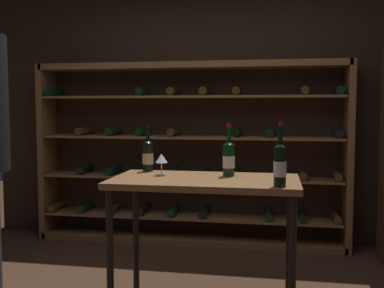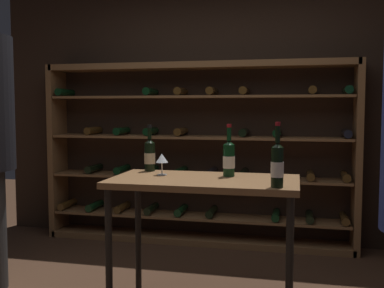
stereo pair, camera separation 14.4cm
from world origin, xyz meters
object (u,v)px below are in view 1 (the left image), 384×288
(tasting_table, at_px, (205,194))
(wine_rack, at_px, (190,155))
(wine_bottle_gold_foil, at_px, (229,158))
(wine_bottle_green_slim, at_px, (280,164))
(wine_bottle_red_label, at_px, (148,155))
(wine_glass_stemmed_left, at_px, (161,159))

(tasting_table, bearing_deg, wine_rack, 103.90)
(wine_rack, bearing_deg, wine_bottle_gold_foil, -69.88)
(wine_bottle_green_slim, bearing_deg, wine_bottle_red_label, 151.75)
(tasting_table, height_order, wine_bottle_green_slim, wine_bottle_green_slim)
(wine_bottle_green_slim, height_order, wine_bottle_red_label, wine_bottle_green_slim)
(wine_bottle_gold_foil, bearing_deg, wine_bottle_green_slim, -47.80)
(wine_rack, distance_m, wine_bottle_green_slim, 2.00)
(wine_bottle_green_slim, distance_m, wine_glass_stemmed_left, 0.84)
(wine_bottle_red_label, relative_size, wine_glass_stemmed_left, 2.28)
(wine_bottle_gold_foil, relative_size, wine_glass_stemmed_left, 2.38)
(wine_rack, height_order, wine_bottle_green_slim, wine_rack)
(wine_rack, height_order, wine_bottle_gold_foil, wine_rack)
(tasting_table, bearing_deg, wine_bottle_green_slim, -26.89)
(wine_bottle_green_slim, relative_size, wine_glass_stemmed_left, 2.57)
(wine_bottle_green_slim, relative_size, wine_bottle_red_label, 1.12)
(tasting_table, xyz_separation_m, wine_bottle_red_label, (-0.45, 0.25, 0.22))
(wine_bottle_gold_foil, xyz_separation_m, wine_glass_stemmed_left, (-0.45, -0.05, -0.01))
(wine_bottle_red_label, bearing_deg, tasting_table, -29.63)
(wine_rack, bearing_deg, wine_bottle_red_label, -92.67)
(wine_bottle_gold_foil, bearing_deg, tasting_table, -138.57)
(tasting_table, distance_m, wine_bottle_gold_foil, 0.29)
(wine_bottle_gold_foil, distance_m, wine_bottle_red_label, 0.60)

